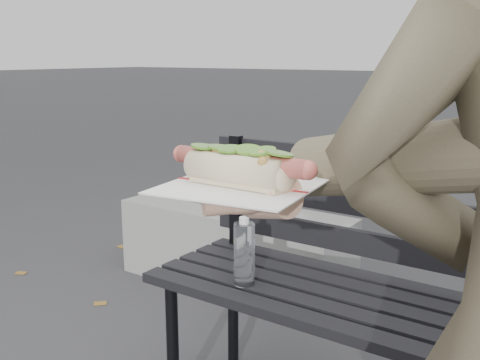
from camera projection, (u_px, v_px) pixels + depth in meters
name	position (u px, v px, depth m)	size (l,w,h in m)	color
park_bench	(401.00, 284.00, 1.59)	(1.50, 0.44, 0.88)	black
concrete_block	(234.00, 247.00, 2.86)	(1.20, 0.40, 0.40)	slate
held_hotdog	(400.00, 163.00, 0.68)	(0.62, 0.31, 0.20)	#4E4534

